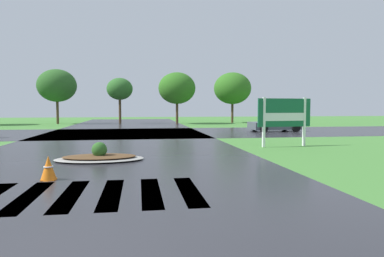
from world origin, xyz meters
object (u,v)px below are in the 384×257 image
Objects in this scene: car_white_sedan at (274,124)px; estate_billboard at (284,115)px; traffic_cone at (48,168)px; median_island at (100,157)px.

estate_billboard is at bearing -112.07° from car_white_sedan.
traffic_cone is (-13.09, -16.52, -0.26)m from car_white_sedan.
median_island reaches higher than traffic_cone.
estate_billboard is 0.88× the size of median_island.
estate_billboard is at bearing 34.23° from traffic_cone.
median_island is 17.92m from car_white_sedan.
car_white_sedan is 6.01× the size of traffic_cone.
traffic_cone is at bearing -131.02° from car_white_sedan.
car_white_sedan is (12.10, 13.21, 0.45)m from median_island.
estate_billboard is 10.68m from car_white_sedan.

